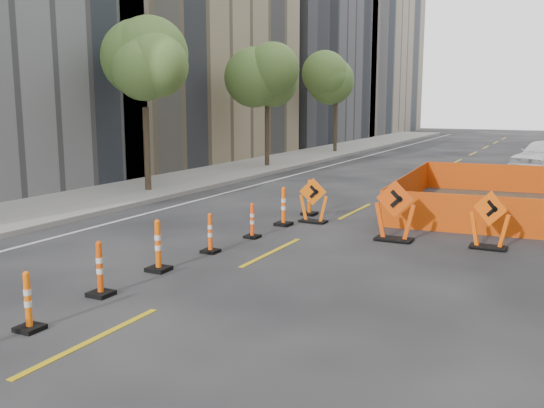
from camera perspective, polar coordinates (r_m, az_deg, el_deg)
The scene contains 18 objects.
ground_plane at distance 11.16m, azimuth -9.43°, elevation -9.04°, with size 140.00×140.00×0.00m, color black.
sidewalk_left at distance 25.81m, azimuth -9.85°, elevation 1.85°, with size 4.00×90.00×0.15m, color gray.
bld_left_d at distance 53.18m, azimuth 0.83°, elevation 13.48°, with size 12.00×16.00×14.00m, color #4C4C51.
bld_left_e at distance 68.49m, azimuth 7.09°, elevation 15.10°, with size 12.00×20.00×20.00m, color gray.
tree_l_b at distance 23.64m, azimuth -11.92°, elevation 11.88°, with size 2.80×2.80×5.95m.
tree_l_c at distance 32.07m, azimuth -0.47°, elevation 11.48°, with size 2.80×2.80×5.95m.
tree_l_d at distance 41.20m, azimuth 6.05°, elevation 11.05°, with size 2.80×2.80×5.95m.
channelizer_2 at distance 10.28m, azimuth -22.00°, elevation -8.47°, with size 0.38×0.38×0.97m, color #ED5E0A, non-canonical shape.
channelizer_3 at distance 11.61m, azimuth -15.91°, elevation -5.86°, with size 0.41×0.41×1.04m, color #D54209, non-canonical shape.
channelizer_4 at distance 12.97m, azimuth -10.69°, elevation -3.84°, with size 0.44×0.44×1.12m, color #EC5709, non-canonical shape.
channelizer_5 at distance 14.36m, azimuth -5.84°, elevation -2.73°, with size 0.38×0.38×0.95m, color #F64D0A, non-canonical shape.
channelizer_6 at distance 15.82m, azimuth -1.87°, elevation -1.57°, with size 0.37×0.37×0.93m, color #FF440A, non-canonical shape.
channelizer_7 at distance 17.37m, azimuth 1.09°, elevation -0.21°, with size 0.44×0.44×1.12m, color #FF570A, non-canonical shape.
channelizer_8 at distance 18.99m, azimuth 3.55°, elevation 0.63°, with size 0.44×0.44×1.12m, color #E15D09, non-canonical shape.
chevron_sign_left at distance 17.81m, azimuth 3.91°, elevation 0.35°, with size 0.88×0.53×1.33m, color #E95F09, non-canonical shape.
chevron_sign_center at distance 15.73m, azimuth 11.48°, elevation -0.62°, with size 1.05×0.63×1.58m, color #E04609, non-canonical shape.
chevron_sign_right at distance 15.52m, azimuth 19.82°, elevation -1.41°, with size 0.96×0.57×1.43m, color #FF5A0A, non-canonical shape.
safety_fence at distance 21.31m, azimuth 19.36°, elevation 1.03°, with size 5.03×8.55×1.07m, color #F4420C, non-canonical shape.
Camera 1 is at (6.32, -8.47, 3.58)m, focal length 40.00 mm.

